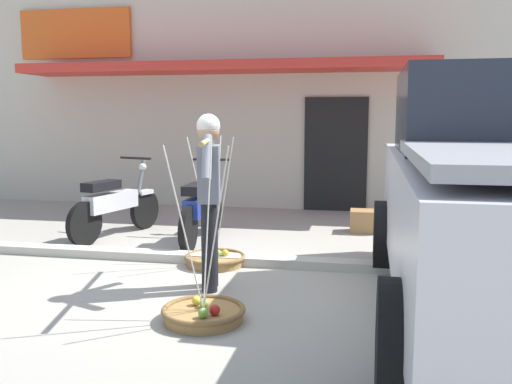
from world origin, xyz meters
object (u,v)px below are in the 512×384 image
(wooden_crate, at_px, (365,221))
(motorcycle_nearest_shop, at_px, (115,205))
(motorcycle_second_in_row, at_px, (201,209))
(fruit_vendor, at_px, (209,190))
(fruit_basket_right_side, at_px, (215,259))
(fruit_basket_left_side, at_px, (204,312))

(wooden_crate, bearing_deg, motorcycle_nearest_shop, -163.53)
(wooden_crate, bearing_deg, motorcycle_second_in_row, -153.74)
(fruit_vendor, relative_size, fruit_basket_right_side, 1.17)
(motorcycle_nearest_shop, distance_m, wooden_crate, 3.58)
(fruit_vendor, height_order, motorcycle_nearest_shop, fruit_vendor)
(fruit_vendor, distance_m, fruit_basket_left_side, 1.24)
(fruit_vendor, relative_size, wooden_crate, 3.85)
(fruit_basket_right_side, xyz_separation_m, wooden_crate, (1.68, 2.13, 0.09))
(motorcycle_nearest_shop, bearing_deg, fruit_basket_left_side, -52.99)
(fruit_basket_left_side, bearing_deg, fruit_basket_right_side, 102.10)
(motorcycle_nearest_shop, xyz_separation_m, motorcycle_second_in_row, (1.27, -0.05, 0.00))
(fruit_vendor, xyz_separation_m, motorcycle_nearest_shop, (-1.92, 1.95, -0.52))
(fruit_vendor, height_order, fruit_basket_right_side, fruit_vendor)
(fruit_basket_left_side, xyz_separation_m, wooden_crate, (1.32, 3.80, 0.09))
(motorcycle_nearest_shop, distance_m, motorcycle_second_in_row, 1.27)
(fruit_vendor, bearing_deg, motorcycle_nearest_shop, 134.52)
(motorcycle_nearest_shop, height_order, motorcycle_second_in_row, same)
(fruit_basket_left_side, height_order, wooden_crate, fruit_basket_left_side)
(fruit_vendor, bearing_deg, fruit_basket_left_side, -77.85)
(motorcycle_second_in_row, relative_size, wooden_crate, 4.14)
(fruit_basket_right_side, height_order, motorcycle_second_in_row, fruit_basket_right_side)
(motorcycle_second_in_row, bearing_deg, fruit_vendor, -70.96)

